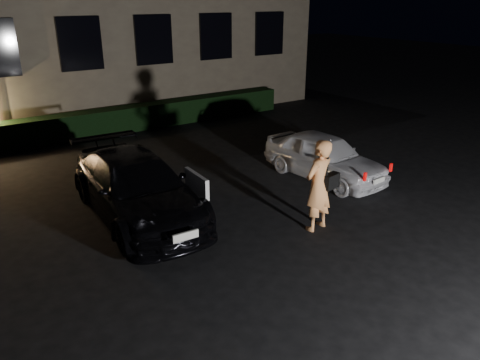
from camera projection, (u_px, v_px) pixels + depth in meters
ground at (300, 277)px, 7.93m from camera, size 80.00×80.00×0.00m
hedge at (94, 124)px, 15.81m from camera, size 15.00×0.70×0.85m
sedan at (137, 187)px, 9.93m from camera, size 2.08×4.74×1.33m
hatch at (324, 156)px, 12.07m from camera, size 1.63×3.56×1.18m
man at (319, 185)px, 9.27m from camera, size 0.84×0.57×1.89m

